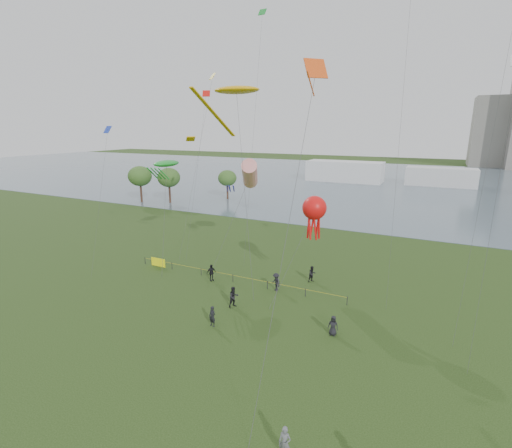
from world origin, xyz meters
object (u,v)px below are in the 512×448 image
at_px(fence, 185,268).
at_px(kite_flyer, 285,443).
at_px(kite_octopus, 314,209).
at_px(kite_stingray, 236,91).

distance_m(fence, kite_flyer, 25.87).
bearing_deg(kite_octopus, kite_stingray, 149.16).
bearing_deg(kite_stingray, kite_octopus, -35.04).
bearing_deg(fence, kite_stingray, 23.36).
height_order(kite_stingray, kite_octopus, kite_stingray).
relative_size(fence, kite_octopus, 2.46).
bearing_deg(kite_stingray, fence, 179.96).
xyz_separation_m(kite_stingray, kite_octopus, (9.05, -1.86, -10.67)).
bearing_deg(kite_stingray, kite_flyer, -79.21).
xyz_separation_m(kite_flyer, kite_stingray, (-13.53, 19.92, 18.42)).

